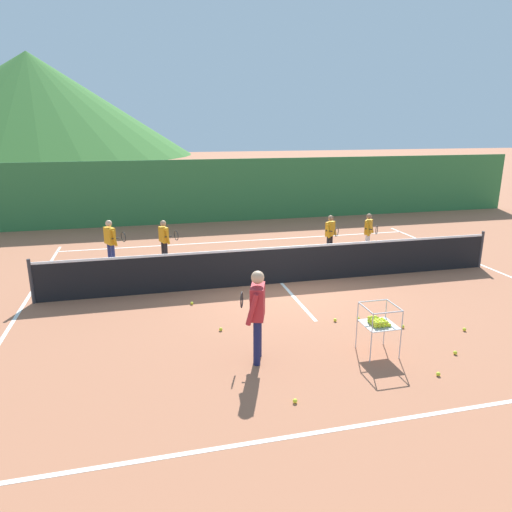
{
  "coord_description": "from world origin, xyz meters",
  "views": [
    {
      "loc": [
        -3.35,
        -10.92,
        3.95
      ],
      "look_at": [
        -0.92,
        -1.02,
        1.07
      ],
      "focal_mm": 32.74,
      "sensor_mm": 36.0,
      "label": 1
    }
  ],
  "objects_px": {
    "student_1": "(164,237)",
    "tennis_ball_0": "(438,374)",
    "ball_cart": "(378,322)",
    "tennis_ball_7": "(464,329)",
    "tennis_net": "(282,265)",
    "tennis_ball_3": "(295,401)",
    "tennis_ball_6": "(192,303)",
    "tennis_ball_2": "(358,318)",
    "student_3": "(369,230)",
    "tennis_ball_8": "(455,353)",
    "instructor": "(257,308)",
    "student_0": "(111,239)",
    "tennis_ball_1": "(403,326)",
    "student_2": "(330,231)",
    "tennis_ball_4": "(221,329)",
    "tennis_ball_5": "(335,320)"
  },
  "relations": [
    {
      "from": "tennis_ball_7",
      "to": "instructor",
      "type": "bearing_deg",
      "value": -177.76
    },
    {
      "from": "tennis_ball_0",
      "to": "tennis_ball_2",
      "type": "height_order",
      "value": "same"
    },
    {
      "from": "student_2",
      "to": "instructor",
      "type": "bearing_deg",
      "value": -122.43
    },
    {
      "from": "student_3",
      "to": "tennis_ball_2",
      "type": "bearing_deg",
      "value": -118.61
    },
    {
      "from": "tennis_ball_4",
      "to": "tennis_ball_8",
      "type": "distance_m",
      "value": 4.37
    },
    {
      "from": "ball_cart",
      "to": "tennis_ball_8",
      "type": "xyz_separation_m",
      "value": [
        1.34,
        -0.39,
        -0.56
      ]
    },
    {
      "from": "tennis_ball_3",
      "to": "tennis_ball_6",
      "type": "bearing_deg",
      "value": 103.87
    },
    {
      "from": "tennis_ball_6",
      "to": "student_1",
      "type": "bearing_deg",
      "value": 96.23
    },
    {
      "from": "instructor",
      "to": "student_0",
      "type": "height_order",
      "value": "instructor"
    },
    {
      "from": "instructor",
      "to": "tennis_ball_3",
      "type": "height_order",
      "value": "instructor"
    },
    {
      "from": "student_1",
      "to": "tennis_ball_0",
      "type": "relative_size",
      "value": 18.72
    },
    {
      "from": "ball_cart",
      "to": "tennis_ball_7",
      "type": "height_order",
      "value": "ball_cart"
    },
    {
      "from": "tennis_ball_1",
      "to": "tennis_ball_4",
      "type": "distance_m",
      "value": 3.66
    },
    {
      "from": "student_1",
      "to": "ball_cart",
      "type": "height_order",
      "value": "student_1"
    },
    {
      "from": "tennis_ball_2",
      "to": "tennis_ball_7",
      "type": "xyz_separation_m",
      "value": [
        1.81,
        -1.0,
        0.0
      ]
    },
    {
      "from": "student_0",
      "to": "tennis_ball_1",
      "type": "distance_m",
      "value": 8.28
    },
    {
      "from": "instructor",
      "to": "tennis_ball_0",
      "type": "height_order",
      "value": "instructor"
    },
    {
      "from": "tennis_net",
      "to": "tennis_ball_8",
      "type": "distance_m",
      "value": 4.87
    },
    {
      "from": "tennis_net",
      "to": "tennis_ball_3",
      "type": "height_order",
      "value": "tennis_net"
    },
    {
      "from": "instructor",
      "to": "tennis_ball_2",
      "type": "bearing_deg",
      "value": 25.3
    },
    {
      "from": "tennis_net",
      "to": "instructor",
      "type": "height_order",
      "value": "instructor"
    },
    {
      "from": "instructor",
      "to": "tennis_ball_8",
      "type": "xyz_separation_m",
      "value": [
        3.48,
        -0.64,
        -0.94
      ]
    },
    {
      "from": "tennis_net",
      "to": "tennis_ball_2",
      "type": "relative_size",
      "value": 175.31
    },
    {
      "from": "tennis_ball_2",
      "to": "tennis_ball_6",
      "type": "relative_size",
      "value": 1.0
    },
    {
      "from": "student_2",
      "to": "tennis_ball_3",
      "type": "bearing_deg",
      "value": -115.84
    },
    {
      "from": "tennis_ball_0",
      "to": "student_2",
      "type": "bearing_deg",
      "value": 81.5
    },
    {
      "from": "tennis_net",
      "to": "tennis_ball_8",
      "type": "height_order",
      "value": "tennis_net"
    },
    {
      "from": "student_2",
      "to": "tennis_ball_5",
      "type": "relative_size",
      "value": 18.58
    },
    {
      "from": "ball_cart",
      "to": "tennis_ball_7",
      "type": "distance_m",
      "value": 2.26
    },
    {
      "from": "student_3",
      "to": "tennis_ball_1",
      "type": "relative_size",
      "value": 18.66
    },
    {
      "from": "student_3",
      "to": "tennis_ball_0",
      "type": "bearing_deg",
      "value": -108.11
    },
    {
      "from": "student_2",
      "to": "tennis_ball_4",
      "type": "xyz_separation_m",
      "value": [
        -4.24,
        -4.69,
        -0.73
      ]
    },
    {
      "from": "ball_cart",
      "to": "instructor",
      "type": "bearing_deg",
      "value": 173.09
    },
    {
      "from": "tennis_ball_3",
      "to": "tennis_ball_6",
      "type": "relative_size",
      "value": 1.0
    },
    {
      "from": "tennis_net",
      "to": "student_1",
      "type": "height_order",
      "value": "student_1"
    },
    {
      "from": "tennis_net",
      "to": "tennis_ball_1",
      "type": "xyz_separation_m",
      "value": [
        1.58,
        -3.23,
        -0.47
      ]
    },
    {
      "from": "tennis_ball_5",
      "to": "tennis_ball_7",
      "type": "distance_m",
      "value": 2.54
    },
    {
      "from": "tennis_net",
      "to": "tennis_ball_2",
      "type": "bearing_deg",
      "value": -71.53
    },
    {
      "from": "instructor",
      "to": "student_1",
      "type": "distance_m",
      "value": 6.54
    },
    {
      "from": "tennis_ball_6",
      "to": "tennis_ball_7",
      "type": "distance_m",
      "value": 5.77
    },
    {
      "from": "tennis_ball_0",
      "to": "tennis_ball_2",
      "type": "bearing_deg",
      "value": 96.4
    },
    {
      "from": "tennis_net",
      "to": "tennis_ball_8",
      "type": "bearing_deg",
      "value": -67.02
    },
    {
      "from": "student_0",
      "to": "tennis_ball_7",
      "type": "distance_m",
      "value": 9.38
    },
    {
      "from": "tennis_net",
      "to": "instructor",
      "type": "relative_size",
      "value": 7.33
    },
    {
      "from": "tennis_ball_8",
      "to": "student_3",
      "type": "bearing_deg",
      "value": 76.29
    },
    {
      "from": "instructor",
      "to": "student_1",
      "type": "relative_size",
      "value": 1.28
    },
    {
      "from": "ball_cart",
      "to": "tennis_ball_0",
      "type": "relative_size",
      "value": 13.22
    },
    {
      "from": "tennis_net",
      "to": "tennis_ball_1",
      "type": "relative_size",
      "value": 175.31
    },
    {
      "from": "tennis_ball_5",
      "to": "tennis_ball_6",
      "type": "relative_size",
      "value": 1.0
    },
    {
      "from": "tennis_ball_8",
      "to": "student_0",
      "type": "bearing_deg",
      "value": 131.49
    }
  ]
}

